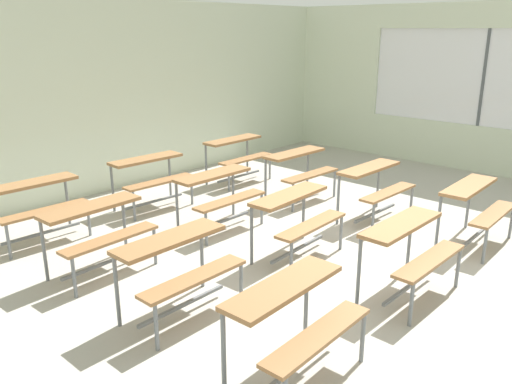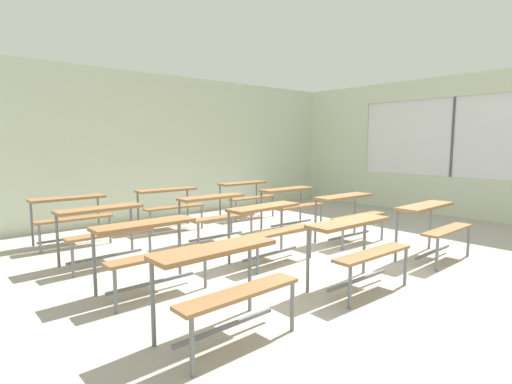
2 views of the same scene
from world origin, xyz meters
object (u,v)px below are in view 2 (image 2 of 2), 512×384
object	(u,v)px
desk_bench_r3c0	(70,209)
desk_bench_r3c2	(246,191)
desk_bench_r0c1	(357,238)
desk_bench_r0c2	(432,218)
desk_bench_r1c0	(149,240)
desk_bench_r2c1	(215,208)
desk_bench_r0c0	(223,271)
desk_bench_r1c2	(349,207)
desk_bench_r3c1	(169,199)
desk_bench_r1c1	(269,220)
desk_bench_r2c2	(291,198)
desk_bench_r2c0	(103,222)

from	to	relation	value
desk_bench_r3c0	desk_bench_r3c2	size ratio (longest dim) A/B	1.01
desk_bench_r0c1	desk_bench_r3c2	xyz separation A→B (m)	(1.74, 4.04, 0.00)
desk_bench_r0c2	desk_bench_r1c0	distance (m)	3.75
desk_bench_r2c1	desk_bench_r0c0	bearing A→B (deg)	-122.69
desk_bench_r1c2	desk_bench_r0c0	bearing A→B (deg)	-157.36
desk_bench_r3c0	desk_bench_r3c1	size ratio (longest dim) A/B	0.99
desk_bench_r1c1	desk_bench_r3c1	size ratio (longest dim) A/B	0.99
desk_bench_r0c2	desk_bench_r3c2	xyz separation A→B (m)	(0.00, 4.04, 0.00)
desk_bench_r1c1	desk_bench_r2c2	bearing A→B (deg)	34.41
desk_bench_r1c0	desk_bench_r3c2	world-z (taller)	same
desk_bench_r1c0	desk_bench_r0c0	bearing A→B (deg)	-90.20
desk_bench_r3c1	desk_bench_r1c1	bearing A→B (deg)	-85.51
desk_bench_r2c1	desk_bench_r3c0	distance (m)	2.25
desk_bench_r0c2	desk_bench_r2c0	world-z (taller)	same
desk_bench_r1c1	desk_bench_r0c0	bearing A→B (deg)	-144.54
desk_bench_r1c1	desk_bench_r3c1	xyz separation A→B (m)	(-0.07, 2.64, 0.00)
desk_bench_r2c0	desk_bench_r2c2	size ratio (longest dim) A/B	1.00
desk_bench_r0c2	desk_bench_r1c0	world-z (taller)	same
desk_bench_r2c2	desk_bench_r0c1	bearing A→B (deg)	-119.97
desk_bench_r0c1	desk_bench_r3c1	size ratio (longest dim) A/B	0.98
desk_bench_r0c1	desk_bench_r2c2	world-z (taller)	same
desk_bench_r1c1	desk_bench_r2c1	size ratio (longest dim) A/B	1.01
desk_bench_r1c2	desk_bench_r1c0	bearing A→B (deg)	-178.80
desk_bench_r0c2	desk_bench_r1c2	world-z (taller)	same
desk_bench_r1c2	desk_bench_r3c1	world-z (taller)	same
desk_bench_r2c1	desk_bench_r3c1	distance (m)	1.35
desk_bench_r3c1	desk_bench_r3c2	bearing A→B (deg)	3.60
desk_bench_r0c1	desk_bench_r0c2	world-z (taller)	same
desk_bench_r2c1	desk_bench_r1c1	bearing A→B (deg)	-89.73
desk_bench_r1c1	desk_bench_r2c0	xyz separation A→B (m)	(-1.74, 1.32, 0.00)
desk_bench_r0c0	desk_bench_r2c0	bearing A→B (deg)	88.84
desk_bench_r3c1	desk_bench_r3c0	bearing A→B (deg)	-177.63
desk_bench_r0c2	desk_bench_r3c1	xyz separation A→B (m)	(-1.82, 4.02, 0.00)
desk_bench_r1c2	desk_bench_r2c2	xyz separation A→B (m)	(0.00, 1.30, 0.00)
desk_bench_r0c1	desk_bench_r1c0	bearing A→B (deg)	142.72
desk_bench_r1c1	desk_bench_r2c2	distance (m)	2.11
desk_bench_r0c2	desk_bench_r1c1	distance (m)	2.23
desk_bench_r3c0	desk_bench_r1c0	bearing A→B (deg)	-87.14
desk_bench_r1c1	desk_bench_r1c2	xyz separation A→B (m)	(1.69, -0.04, 0.00)
desk_bench_r1c2	desk_bench_r2c0	size ratio (longest dim) A/B	1.00
desk_bench_r1c0	desk_bench_r2c0	xyz separation A→B (m)	(-0.01, 1.32, 0.00)
desk_bench_r2c2	desk_bench_r3c1	xyz separation A→B (m)	(-1.76, 1.38, 0.00)
desk_bench_r2c0	desk_bench_r2c1	distance (m)	1.76
desk_bench_r2c1	desk_bench_r3c1	size ratio (longest dim) A/B	0.98
desk_bench_r3c2	desk_bench_r3c1	bearing A→B (deg)	-178.62
desk_bench_r1c2	desk_bench_r3c1	xyz separation A→B (m)	(-1.76, 2.68, 0.00)
desk_bench_r2c2	desk_bench_r3c0	size ratio (longest dim) A/B	1.00
desk_bench_r2c2	desk_bench_r3c0	bearing A→B (deg)	160.37
desk_bench_r2c2	desk_bench_r3c0	world-z (taller)	same
desk_bench_r0c2	desk_bench_r2c2	world-z (taller)	same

